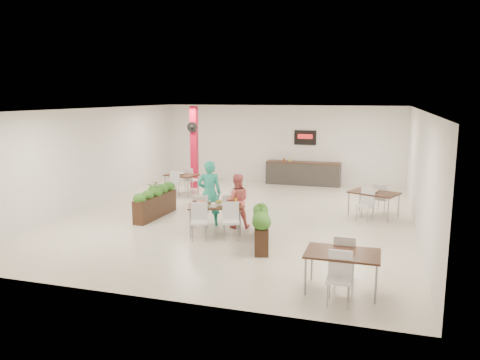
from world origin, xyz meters
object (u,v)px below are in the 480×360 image
object	(u,v)px
diner_woman	(237,201)
planter_left	(155,200)
main_table	(215,209)
diner_man	(209,193)
planter_right	(261,225)
red_column	(194,146)
service_counter	(303,173)
side_table_c	(342,258)
side_table_b	(374,196)
side_table_a	(182,178)

from	to	relation	value
diner_woman	planter_left	distance (m)	2.70
main_table	planter_left	size ratio (longest dim) A/B	0.91
main_table	planter_left	distance (m)	2.48
diner_man	planter_right	distance (m)	2.26
red_column	diner_woman	bearing A→B (deg)	-56.47
service_counter	main_table	world-z (taller)	service_counter
service_counter	main_table	distance (m)	7.56
diner_woman	side_table_c	size ratio (longest dim) A/B	0.92
diner_woman	side_table_b	xyz separation A→B (m)	(3.58, 2.31, -0.11)
side_table_c	planter_right	bearing A→B (deg)	133.72
service_counter	side_table_b	size ratio (longest dim) A/B	1.81
side_table_a	side_table_b	size ratio (longest dim) A/B	1.01
side_table_c	service_counter	bearing A→B (deg)	103.43
side_table_a	planter_right	bearing A→B (deg)	-36.00
service_counter	side_table_b	distance (m)	5.33
planter_left	side_table_b	size ratio (longest dim) A/B	1.28
service_counter	diner_man	size ratio (longest dim) A/B	1.64
main_table	side_table_c	bearing A→B (deg)	-39.01
main_table	diner_woman	distance (m)	0.78
diner_man	planter_right	bearing A→B (deg)	125.05
main_table	service_counter	bearing A→B (deg)	81.41
diner_man	side_table_a	size ratio (longest dim) A/B	1.10
planter_left	side_table_c	world-z (taller)	planter_left
side_table_a	red_column	bearing A→B (deg)	105.16
main_table	planter_left	bearing A→B (deg)	155.70
service_counter	planter_left	size ratio (longest dim) A/B	1.41
planter_left	main_table	bearing A→B (deg)	-24.30
red_column	service_counter	distance (m)	4.56
main_table	diner_man	xyz separation A→B (m)	(-0.39, 0.66, 0.28)
service_counter	planter_left	distance (m)	7.28
red_column	side_table_c	size ratio (longest dim) A/B	1.97
main_table	planter_left	world-z (taller)	planter_left
diner_woman	side_table_a	xyz separation A→B (m)	(-3.22, 3.56, -0.12)
main_table	side_table_a	xyz separation A→B (m)	(-2.81, 4.22, -0.01)
side_table_a	diner_man	bearing A→B (deg)	-42.93
service_counter	diner_woman	distance (m)	6.85
service_counter	diner_woman	bearing A→B (deg)	-96.04
planter_right	side_table_c	world-z (taller)	planter_right
red_column	planter_left	xyz separation A→B (m)	(0.61, -4.59, -1.11)
main_table	diner_man	size ratio (longest dim) A/B	1.06
diner_man	side_table_b	size ratio (longest dim) A/B	1.11
red_column	planter_left	bearing A→B (deg)	-82.36
diner_woman	planter_left	xyz separation A→B (m)	(-2.66, 0.36, -0.22)
diner_man	service_counter	bearing A→B (deg)	-122.20
diner_man	planter_left	distance (m)	1.94
main_table	red_column	bearing A→B (deg)	117.11
side_table_b	side_table_c	bearing A→B (deg)	-71.83
red_column	side_table_b	xyz separation A→B (m)	(6.86, -2.63, -1.00)
side_table_a	side_table_c	world-z (taller)	same
diner_man	diner_woman	distance (m)	0.82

